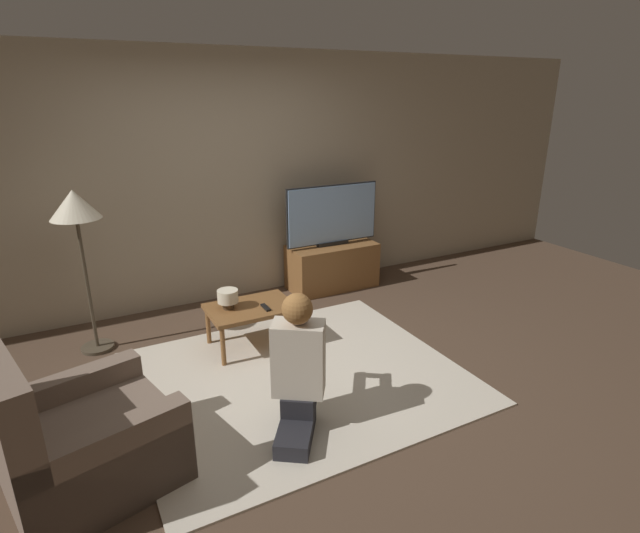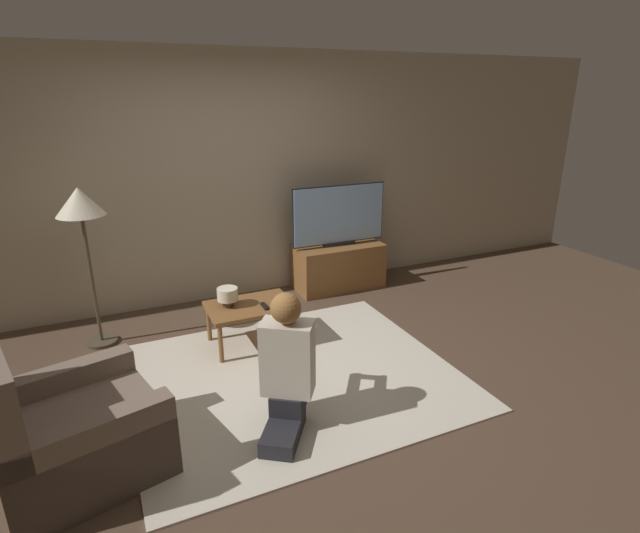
% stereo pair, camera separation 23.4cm
% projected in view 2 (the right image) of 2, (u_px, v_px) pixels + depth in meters
% --- Properties ---
extents(ground_plane, '(10.00, 10.00, 0.00)m').
position_uv_depth(ground_plane, '(294.00, 377.00, 4.02)').
color(ground_plane, brown).
extents(wall_back, '(10.00, 0.06, 2.60)m').
position_uv_depth(wall_back, '(223.00, 180.00, 5.24)').
color(wall_back, tan).
rests_on(wall_back, ground_plane).
extents(rug, '(2.52, 2.17, 0.02)m').
position_uv_depth(rug, '(294.00, 376.00, 4.01)').
color(rug, beige).
rests_on(rug, ground_plane).
extents(tv_stand, '(1.01, 0.48, 0.52)m').
position_uv_depth(tv_stand, '(338.00, 266.00, 5.78)').
color(tv_stand, brown).
rests_on(tv_stand, ground_plane).
extents(tv, '(1.12, 0.08, 0.69)m').
position_uv_depth(tv, '(339.00, 215.00, 5.59)').
color(tv, black).
rests_on(tv, tv_stand).
extents(coffee_table, '(0.75, 0.52, 0.39)m').
position_uv_depth(coffee_table, '(250.00, 309.00, 4.42)').
color(coffee_table, brown).
rests_on(coffee_table, ground_plane).
extents(floor_lamp, '(0.40, 0.40, 1.43)m').
position_uv_depth(floor_lamp, '(81.00, 212.00, 4.16)').
color(floor_lamp, '#4C4233').
rests_on(floor_lamp, ground_plane).
extents(armchair, '(1.06, 1.01, 0.94)m').
position_uv_depth(armchair, '(70.00, 434.00, 2.91)').
color(armchair, '#7A6656').
rests_on(armchair, ground_plane).
extents(person_kneeling, '(0.65, 0.79, 0.97)m').
position_uv_depth(person_kneeling, '(287.00, 362.00, 3.27)').
color(person_kneeling, '#232328').
rests_on(person_kneeling, rug).
extents(table_lamp, '(0.18, 0.18, 0.17)m').
position_uv_depth(table_lamp, '(228.00, 295.00, 4.34)').
color(table_lamp, '#4C3823').
rests_on(table_lamp, coffee_table).
extents(remote, '(0.04, 0.15, 0.02)m').
position_uv_depth(remote, '(265.00, 306.00, 4.36)').
color(remote, black).
rests_on(remote, coffee_table).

